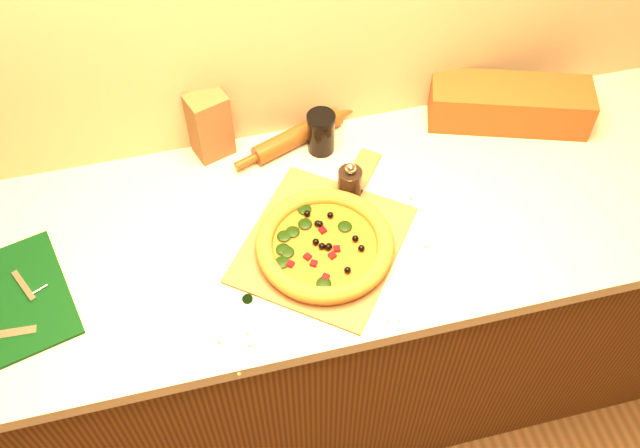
{
  "coord_description": "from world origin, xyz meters",
  "views": [
    {
      "loc": [
        -0.19,
        0.41,
        2.28
      ],
      "look_at": [
        0.05,
        1.38,
        0.96
      ],
      "focal_mm": 40.0,
      "sensor_mm": 36.0,
      "label": 1
    }
  ],
  "objects_px": {
    "cutting_board": "(16,300)",
    "rolling_pin": "(298,136)",
    "pizza_peel": "(325,239)",
    "pepper_grinder": "(350,183)",
    "pizza": "(325,245)",
    "dark_jar": "(321,133)"
  },
  "relations": [
    {
      "from": "cutting_board",
      "to": "pepper_grinder",
      "type": "xyz_separation_m",
      "value": [
        0.81,
        0.12,
        0.04
      ]
    },
    {
      "from": "pizza_peel",
      "to": "rolling_pin",
      "type": "relative_size",
      "value": 1.47
    },
    {
      "from": "pizza",
      "to": "cutting_board",
      "type": "distance_m",
      "value": 0.71
    },
    {
      "from": "pizza",
      "to": "pepper_grinder",
      "type": "distance_m",
      "value": 0.19
    },
    {
      "from": "pepper_grinder",
      "to": "pizza",
      "type": "bearing_deg",
      "value": -123.42
    },
    {
      "from": "pepper_grinder",
      "to": "rolling_pin",
      "type": "bearing_deg",
      "value": 112.51
    },
    {
      "from": "rolling_pin",
      "to": "dark_jar",
      "type": "relative_size",
      "value": 3.03
    },
    {
      "from": "cutting_board",
      "to": "rolling_pin",
      "type": "bearing_deg",
      "value": 9.86
    },
    {
      "from": "pizza_peel",
      "to": "pepper_grinder",
      "type": "xyz_separation_m",
      "value": [
        0.09,
        0.12,
        0.04
      ]
    },
    {
      "from": "cutting_board",
      "to": "dark_jar",
      "type": "height_order",
      "value": "dark_jar"
    },
    {
      "from": "pizza_peel",
      "to": "rolling_pin",
      "type": "height_order",
      "value": "rolling_pin"
    },
    {
      "from": "pizza",
      "to": "dark_jar",
      "type": "height_order",
      "value": "dark_jar"
    },
    {
      "from": "pepper_grinder",
      "to": "dark_jar",
      "type": "distance_m",
      "value": 0.17
    },
    {
      "from": "pizza_peel",
      "to": "dark_jar",
      "type": "bearing_deg",
      "value": 115.34
    },
    {
      "from": "pizza_peel",
      "to": "pizza",
      "type": "relative_size",
      "value": 1.65
    },
    {
      "from": "pizza_peel",
      "to": "rolling_pin",
      "type": "distance_m",
      "value": 0.33
    },
    {
      "from": "cutting_board",
      "to": "rolling_pin",
      "type": "relative_size",
      "value": 0.98
    },
    {
      "from": "rolling_pin",
      "to": "dark_jar",
      "type": "distance_m",
      "value": 0.07
    },
    {
      "from": "pepper_grinder",
      "to": "rolling_pin",
      "type": "relative_size",
      "value": 0.31
    },
    {
      "from": "pizza",
      "to": "rolling_pin",
      "type": "bearing_deg",
      "value": 87.27
    },
    {
      "from": "pizza_peel",
      "to": "pizza",
      "type": "height_order",
      "value": "pizza"
    },
    {
      "from": "pizza_peel",
      "to": "cutting_board",
      "type": "relative_size",
      "value": 1.5
    }
  ]
}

